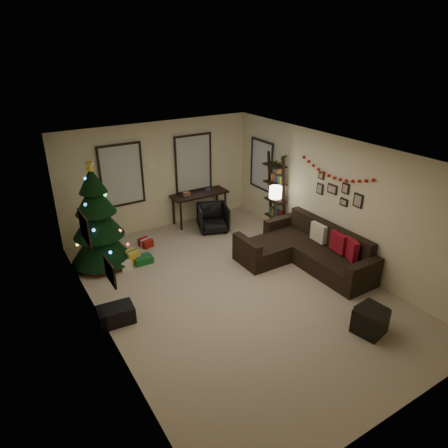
{
  "coord_description": "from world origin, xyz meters",
  "views": [
    {
      "loc": [
        -3.72,
        -5.53,
        4.45
      ],
      "look_at": [
        0.1,
        0.6,
        1.15
      ],
      "focal_mm": 32.45,
      "sensor_mm": 36.0,
      "label": 1
    }
  ],
  "objects_px": {
    "sofa": "(305,251)",
    "desk_chair": "(213,218)",
    "christmas_tree": "(98,223)",
    "bookshelf": "(276,195)",
    "desk": "(200,196)"
  },
  "relations": [
    {
      "from": "sofa",
      "to": "bookshelf",
      "type": "relative_size",
      "value": 1.34
    },
    {
      "from": "sofa",
      "to": "christmas_tree",
      "type": "bearing_deg",
      "value": 149.07
    },
    {
      "from": "sofa",
      "to": "desk_chair",
      "type": "bearing_deg",
      "value": 108.88
    },
    {
      "from": "christmas_tree",
      "to": "desk",
      "type": "distance_m",
      "value": 3.03
    },
    {
      "from": "christmas_tree",
      "to": "sofa",
      "type": "distance_m",
      "value": 4.43
    },
    {
      "from": "sofa",
      "to": "desk",
      "type": "bearing_deg",
      "value": 105.52
    },
    {
      "from": "desk",
      "to": "desk_chair",
      "type": "xyz_separation_m",
      "value": [
        0.02,
        -0.65,
        -0.37
      ]
    },
    {
      "from": "christmas_tree",
      "to": "desk_chair",
      "type": "xyz_separation_m",
      "value": [
        2.9,
        0.23,
        -0.64
      ]
    },
    {
      "from": "desk_chair",
      "to": "desk",
      "type": "bearing_deg",
      "value": 111.47
    },
    {
      "from": "desk",
      "to": "desk_chair",
      "type": "bearing_deg",
      "value": -88.15
    },
    {
      "from": "christmas_tree",
      "to": "desk_chair",
      "type": "relative_size",
      "value": 3.44
    },
    {
      "from": "sofa",
      "to": "desk",
      "type": "relative_size",
      "value": 1.79
    },
    {
      "from": "christmas_tree",
      "to": "desk",
      "type": "xyz_separation_m",
      "value": [
        2.88,
        0.88,
        -0.26
      ]
    },
    {
      "from": "sofa",
      "to": "bookshelf",
      "type": "bearing_deg",
      "value": 74.37
    },
    {
      "from": "christmas_tree",
      "to": "bookshelf",
      "type": "relative_size",
      "value": 1.17
    }
  ]
}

